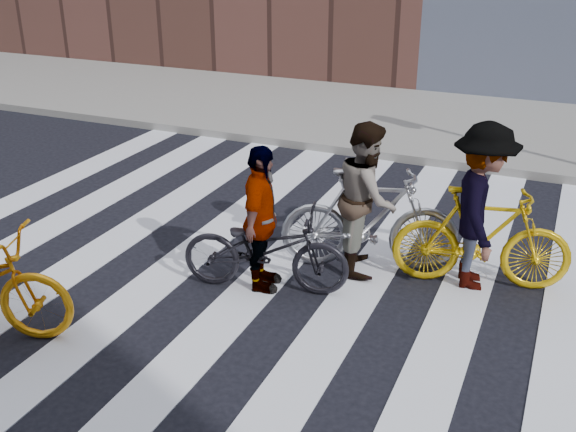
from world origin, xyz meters
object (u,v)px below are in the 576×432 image
Objects in this scene: bike_silver_mid at (370,220)px; rider_rear at (261,220)px; rider_right at (481,207)px; bike_dark_rear at (265,249)px; rider_mid at (367,198)px; bike_yellow_right at (482,238)px.

rider_rear is (-0.95, -0.94, 0.21)m from bike_silver_mid.
bike_silver_mid is 1.09× the size of rider_right.
rider_right is at bearing -76.69° from bike_dark_rear.
bike_dark_rear is at bearing 103.35° from rider_right.
rider_right is at bearing -103.72° from rider_mid.
rider_rear reaches higher than bike_yellow_right.
rider_mid is at bearing 81.62° from rider_right.
rider_mid is (0.85, 0.94, 0.40)m from bike_dark_rear.
bike_yellow_right is 0.37m from rider_right.
rider_mid is at bearing 81.46° from bike_yellow_right.
bike_silver_mid is at bearing -108.00° from rider_mid.
bike_silver_mid is 0.28m from rider_mid.
rider_rear is (-0.90, -0.94, -0.06)m from rider_mid.
rider_right is 1.13× the size of rider_rear.
bike_yellow_right reaches higher than bike_dark_rear.
rider_right is (-0.05, 0.00, 0.36)m from bike_yellow_right.
bike_dark_rear is at bearing -102.70° from rider_rear.
bike_yellow_right is at bearing -103.72° from bike_silver_mid.
rider_mid is 1.27m from rider_right.
rider_right is 2.41m from rider_rear.
bike_dark_rear is 2.41m from rider_right.
bike_silver_mid is at bearing 81.62° from bike_yellow_right.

